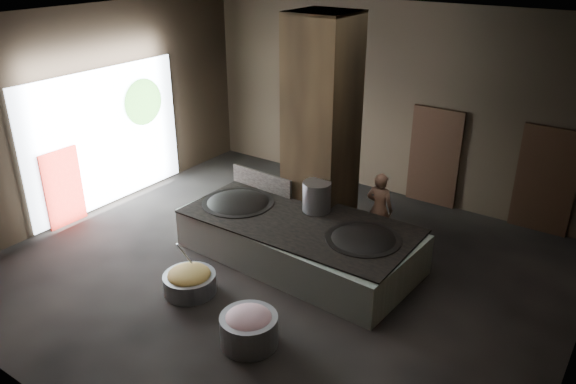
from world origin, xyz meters
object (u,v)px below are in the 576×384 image
Objects in this scene: wok_left at (238,206)px; stock_pot at (317,197)px; hearth_platform at (299,240)px; veg_basin at (190,283)px; meat_basin at (249,330)px; cook at (379,209)px; wok_right at (363,243)px.

stock_pot is at bearing 21.80° from wok_left.
hearth_platform is 2.26m from veg_basin.
meat_basin is at bearing -16.06° from veg_basin.
meat_basin is (0.79, -2.54, -0.15)m from hearth_platform.
meat_basin is at bearing 84.11° from cook.
cook reaches higher than wok_left.
hearth_platform is at bearing -95.19° from stock_pot.
stock_pot reaches higher than wok_right.
wok_right is at bearing 5.43° from hearth_platform.
cook is 1.65× the size of veg_basin.
hearth_platform reaches higher than veg_basin.
wok_right is (1.35, 0.05, 0.36)m from hearth_platform.
meat_basin is (-0.19, -3.98, -0.52)m from cook.
stock_pot is 0.64× the size of veg_basin.
wok_left is 1.54× the size of veg_basin.
cook is (-0.37, 1.39, 0.02)m from wok_right.
hearth_platform reaches higher than meat_basin.
veg_basin is 1.80m from meat_basin.
cook is 4.02m from veg_basin.
wok_left reaches higher than hearth_platform.
meat_basin reaches higher than veg_basin.
wok_left is 1.66m from stock_pot.
stock_pot reaches higher than meat_basin.
cook is at bearing 87.24° from meat_basin.
veg_basin is at bearing -137.52° from wok_right.
cook is at bearing 31.48° from wok_left.
wok_left reaches higher than wok_right.
wok_right is (2.80, 0.10, 0.00)m from wok_left.
stock_pot is at bearing 40.52° from cook.
wok_left is at bearing 131.98° from meat_basin.
wok_right is at bearing 2.05° from wok_left.
meat_basin is at bearing -48.02° from wok_left.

